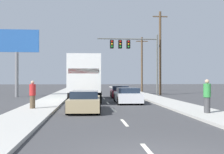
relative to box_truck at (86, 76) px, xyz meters
name	(u,v)px	position (x,y,z in m)	size (l,w,h in m)	color
ground_plane	(102,96)	(1.79, 7.35, -2.15)	(140.00, 140.00, 0.00)	#3D3D3F
sidewalk_right	(154,98)	(6.54, 2.35, -2.08)	(2.40, 80.00, 0.14)	#B2AFA8
sidewalk_left	(54,99)	(-2.96, 2.35, -2.08)	(2.40, 80.00, 0.14)	#B2AFA8
lane_markings	(104,99)	(1.79, 3.18, -2.15)	(0.14, 52.00, 0.01)	silver
box_truck	(86,76)	(0.00, 0.00, 0.00)	(2.83, 8.77, 3.78)	white
car_tan	(85,101)	(0.01, -7.31, -1.57)	(2.06, 4.72, 1.23)	tan
car_maroon	(120,92)	(3.54, 4.70, -1.60)	(2.07, 4.16, 1.22)	maroon
car_white	(128,96)	(3.37, -1.93, -1.58)	(2.03, 4.39, 1.23)	white
traffic_signal_mast	(130,49)	(5.17, 8.00, 3.30)	(7.16, 0.69, 7.17)	#595B56
utility_pole_mid	(160,52)	(8.86, 8.55, 3.01)	(1.80, 0.28, 10.04)	brown
utility_pole_far	(142,64)	(8.36, 17.18, 2.10)	(1.80, 0.28, 8.24)	brown
roadside_billboard	(17,48)	(-7.38, 6.34, 3.08)	(4.66, 0.36, 7.23)	slate
pedestrian_near_corner	(33,95)	(-3.18, -6.73, -1.18)	(0.38, 0.38, 1.69)	brown
pedestrian_mid_block	(207,96)	(6.46, -9.85, -1.13)	(0.38, 0.38, 1.77)	#3F3F42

